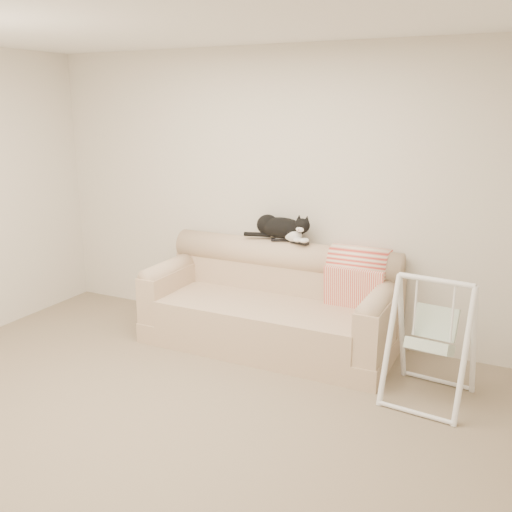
{
  "coord_description": "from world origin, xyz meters",
  "views": [
    {
      "loc": [
        2.02,
        -2.76,
        2.09
      ],
      "look_at": [
        0.04,
        1.27,
        0.9
      ],
      "focal_mm": 40.0,
      "sensor_mm": 36.0,
      "label": 1
    }
  ],
  "objects": [
    {
      "name": "remote_a",
      "position": [
        0.01,
        1.85,
        0.91
      ],
      "size": [
        0.19,
        0.11,
        0.03
      ],
      "color": "black",
      "rests_on": "sofa"
    },
    {
      "name": "sofa",
      "position": [
        0.03,
        1.62,
        0.35
      ],
      "size": [
        2.2,
        0.93,
        0.9
      ],
      "color": "tan",
      "rests_on": "ground"
    },
    {
      "name": "tuxedo_cat",
      "position": [
        0.01,
        1.87,
        1.02
      ],
      "size": [
        0.64,
        0.27,
        0.25
      ],
      "color": "black",
      "rests_on": "sofa"
    },
    {
      "name": "room_shell",
      "position": [
        0.0,
        0.0,
        1.53
      ],
      "size": [
        5.04,
        4.04,
        2.6
      ],
      "color": "beige",
      "rests_on": "ground"
    },
    {
      "name": "throw_blanket",
      "position": [
        0.75,
        1.84,
        0.72
      ],
      "size": [
        0.51,
        0.38,
        0.58
      ],
      "color": "red",
      "rests_on": "sofa"
    },
    {
      "name": "remote_b",
      "position": [
        0.2,
        1.83,
        0.91
      ],
      "size": [
        0.18,
        0.08,
        0.02
      ],
      "color": "black",
      "rests_on": "sofa"
    },
    {
      "name": "baby_swing",
      "position": [
        1.48,
        1.2,
        0.46
      ],
      "size": [
        0.62,
        0.66,
        0.93
      ],
      "color": "white",
      "rests_on": "ground"
    },
    {
      "name": "ground_plane",
      "position": [
        0.0,
        0.0,
        0.0
      ],
      "size": [
        5.0,
        5.0,
        0.0
      ],
      "primitive_type": "plane",
      "color": "#796852",
      "rests_on": "ground"
    }
  ]
}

